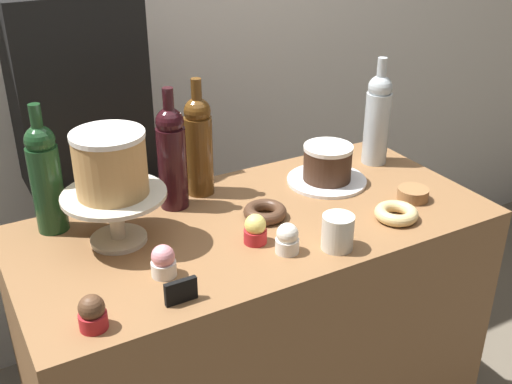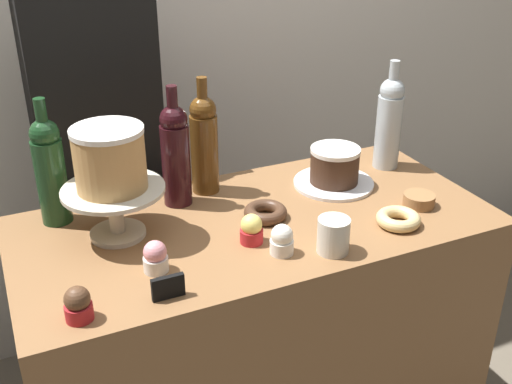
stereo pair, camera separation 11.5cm
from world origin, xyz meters
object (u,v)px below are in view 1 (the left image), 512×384
(cupcake_vanilla, at_px, (287,239))
(cupcake_chocolate, at_px, (92,313))
(price_sign_chalkboard, at_px, (181,291))
(cake_stand_pedestal, at_px, (115,208))
(white_layer_cake, at_px, (110,163))
(coffee_cup_ceramic, at_px, (338,232))
(donut_glazed, at_px, (396,213))
(wine_bottle_amber, at_px, (199,144))
(wine_bottle_green, at_px, (46,176))
(wine_bottle_clear, at_px, (377,118))
(cookie_stack, at_px, (413,194))
(cupcake_lemon, at_px, (255,230))
(wine_bottle_dark_red, at_px, (172,156))
(barista_figure, at_px, (90,182))
(cupcake_strawberry, at_px, (163,262))
(donut_chocolate, at_px, (266,212))
(chocolate_round_cake, at_px, (328,162))

(cupcake_vanilla, relative_size, cupcake_chocolate, 1.00)
(cupcake_vanilla, xyz_separation_m, price_sign_chalkboard, (-0.29, -0.06, -0.01))
(cake_stand_pedestal, height_order, cupcake_vanilla, cake_stand_pedestal)
(white_layer_cake, bearing_deg, coffee_cup_ceramic, -32.68)
(cake_stand_pedestal, distance_m, donut_glazed, 0.70)
(cupcake_vanilla, height_order, coffee_cup_ceramic, coffee_cup_ceramic)
(wine_bottle_amber, xyz_separation_m, wine_bottle_green, (-0.41, -0.01, 0.00))
(cake_stand_pedestal, bearing_deg, wine_bottle_green, 131.89)
(wine_bottle_clear, distance_m, cookie_stack, 0.29)
(cake_stand_pedestal, distance_m, cupcake_vanilla, 0.41)
(cake_stand_pedestal, distance_m, wine_bottle_amber, 0.32)
(cupcake_lemon, bearing_deg, wine_bottle_dark_red, 109.26)
(white_layer_cake, bearing_deg, cake_stand_pedestal, 0.00)
(cupcake_vanilla, height_order, price_sign_chalkboard, cupcake_vanilla)
(barista_figure, bearing_deg, cake_stand_pedestal, -96.80)
(white_layer_cake, height_order, cupcake_strawberry, white_layer_cake)
(cookie_stack, relative_size, price_sign_chalkboard, 1.20)
(cupcake_strawberry, height_order, cupcake_chocolate, same)
(cupcake_chocolate, xyz_separation_m, coffee_cup_ceramic, (0.59, 0.01, 0.01))
(cupcake_chocolate, xyz_separation_m, donut_glazed, (0.80, 0.05, -0.02))
(wine_bottle_dark_red, bearing_deg, cupcake_strawberry, -116.77)
(wine_bottle_dark_red, xyz_separation_m, price_sign_chalkboard, (-0.15, -0.40, -0.12))
(donut_glazed, height_order, cookie_stack, same)
(cupcake_vanilla, height_order, cupcake_chocolate, same)
(cupcake_chocolate, relative_size, cookie_stack, 0.88)
(cupcake_chocolate, distance_m, cookie_stack, 0.92)
(donut_chocolate, distance_m, barista_figure, 0.62)
(wine_bottle_dark_red, relative_size, cupcake_vanilla, 4.38)
(wine_bottle_amber, height_order, donut_chocolate, wine_bottle_amber)
(cookie_stack, distance_m, price_sign_chalkboard, 0.74)
(donut_chocolate, xyz_separation_m, barista_figure, (-0.31, 0.53, -0.06))
(wine_bottle_amber, xyz_separation_m, wine_bottle_clear, (0.55, -0.07, 0.00))
(donut_chocolate, bearing_deg, wine_bottle_clear, 17.26)
(cupcake_lemon, height_order, donut_chocolate, cupcake_lemon)
(cupcake_strawberry, relative_size, donut_chocolate, 0.66)
(cake_stand_pedestal, height_order, wine_bottle_amber, wine_bottle_amber)
(wine_bottle_clear, xyz_separation_m, price_sign_chalkboard, (-0.80, -0.37, -0.12))
(cupcake_vanilla, relative_size, price_sign_chalkboard, 1.06)
(price_sign_chalkboard, bearing_deg, wine_bottle_clear, 24.81)
(coffee_cup_ceramic, bearing_deg, cupcake_chocolate, -179.04)
(wine_bottle_dark_red, relative_size, cupcake_strawberry, 4.38)
(cupcake_strawberry, distance_m, barista_figure, 0.65)
(wine_bottle_amber, height_order, cupcake_lemon, wine_bottle_amber)
(cupcake_lemon, height_order, price_sign_chalkboard, cupcake_lemon)
(chocolate_round_cake, bearing_deg, donut_glazed, -84.01)
(cupcake_chocolate, distance_m, coffee_cup_ceramic, 0.59)
(cupcake_chocolate, distance_m, price_sign_chalkboard, 0.18)
(white_layer_cake, xyz_separation_m, wine_bottle_dark_red, (0.19, 0.10, -0.06))
(cupcake_chocolate, xyz_separation_m, barista_figure, (0.20, 0.75, -0.08))
(cupcake_vanilla, bearing_deg, cupcake_chocolate, -173.73)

